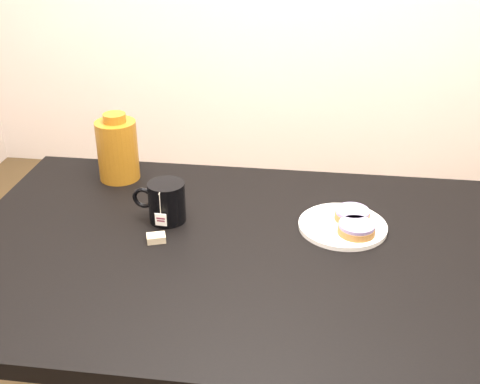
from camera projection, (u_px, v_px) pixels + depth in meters
The scene contains 7 objects.
table at pixel (244, 276), 1.48m from camera, with size 1.40×0.90×0.75m.
plate at pixel (343, 225), 1.52m from camera, with size 0.22×0.22×0.02m.
bagel_back at pixel (352, 214), 1.53m from camera, with size 0.09×0.09×0.03m.
bagel_front at pixel (356, 229), 1.47m from camera, with size 0.10×0.10×0.03m.
mug at pixel (166, 202), 1.54m from camera, with size 0.14×0.10×0.11m.
teabag_pouch at pixel (156, 238), 1.46m from camera, with size 0.04×0.03×0.02m, color #C6B793.
bagel_package at pixel (118, 149), 1.74m from camera, with size 0.13×0.13×0.20m.
Camera 1 is at (0.15, -1.21, 1.53)m, focal length 45.00 mm.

